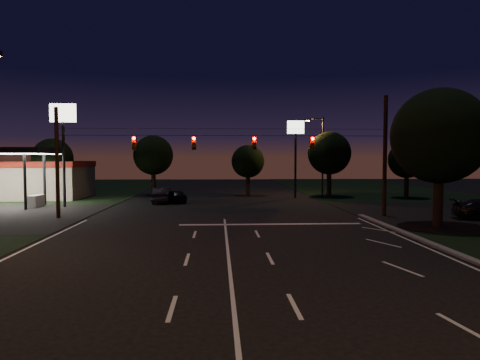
{
  "coord_description": "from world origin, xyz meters",
  "views": [
    {
      "loc": [
        -0.44,
        -16.33,
        4.39
      ],
      "look_at": [
        0.91,
        10.16,
        3.0
      ],
      "focal_mm": 32.0,
      "sensor_mm": 36.0,
      "label": 1
    }
  ],
  "objects": [
    {
      "name": "tree_far_d",
      "position": [
        12.02,
        31.13,
        4.83
      ],
      "size": [
        4.8,
        4.8,
        7.3
      ],
      "color": "black",
      "rests_on": "ground"
    },
    {
      "name": "tree_far_c",
      "position": [
        3.02,
        33.1,
        3.9
      ],
      "size": [
        3.8,
        3.8,
        5.86
      ],
      "color": "black",
      "rests_on": "ground"
    },
    {
      "name": "center_line",
      "position": [
        0.0,
        -6.0,
        0.01
      ],
      "size": [
        0.14,
        40.0,
        0.01
      ],
      "primitive_type": "cube",
      "color": "silver",
      "rests_on": "ground"
    },
    {
      "name": "tree_far_a",
      "position": [
        -17.98,
        30.12,
        4.26
      ],
      "size": [
        4.2,
        4.2,
        6.42
      ],
      "color": "black",
      "rests_on": "ground"
    },
    {
      "name": "utility_pole_right",
      "position": [
        12.0,
        15.0,
        0.0
      ],
      "size": [
        0.3,
        0.3,
        9.0
      ],
      "primitive_type": "cylinder",
      "color": "black",
      "rests_on": "ground"
    },
    {
      "name": "stop_bar",
      "position": [
        3.0,
        11.5,
        0.01
      ],
      "size": [
        12.0,
        0.5,
        0.01
      ],
      "primitive_type": "cube",
      "color": "silver",
      "rests_on": "ground"
    },
    {
      "name": "signal_span",
      "position": [
        -0.0,
        14.96,
        5.5
      ],
      "size": [
        24.0,
        0.4,
        1.56
      ],
      "color": "black",
      "rests_on": "ground"
    },
    {
      "name": "gas_station",
      "position": [
        -21.86,
        30.39,
        2.38
      ],
      "size": [
        14.2,
        16.1,
        5.25
      ],
      "color": "gray",
      "rests_on": "ground"
    },
    {
      "name": "tree_far_e",
      "position": [
        20.02,
        29.11,
        4.11
      ],
      "size": [
        4.0,
        4.0,
        6.18
      ],
      "color": "black",
      "rests_on": "ground"
    },
    {
      "name": "tree_right_near",
      "position": [
        13.53,
        10.17,
        5.68
      ],
      "size": [
        6.0,
        6.0,
        8.76
      ],
      "color": "black",
      "rests_on": "ground"
    },
    {
      "name": "tree_far_b",
      "position": [
        -7.98,
        34.13,
        4.61
      ],
      "size": [
        4.6,
        4.6,
        6.98
      ],
      "color": "black",
      "rests_on": "ground"
    },
    {
      "name": "car_oncoming_a",
      "position": [
        -4.57,
        25.58,
        0.63
      ],
      "size": [
        2.63,
        3.97,
        1.25
      ],
      "primitive_type": "imported",
      "rotation": [
        0.0,
        0.0,
        3.48
      ],
      "color": "black",
      "rests_on": "ground"
    },
    {
      "name": "car_oncoming_b",
      "position": [
        -5.86,
        25.51,
        0.75
      ],
      "size": [
        1.61,
        4.57,
        1.5
      ],
      "primitive_type": "imported",
      "rotation": [
        0.0,
        0.0,
        3.14
      ],
      "color": "black",
      "rests_on": "ground"
    },
    {
      "name": "cross_street_right",
      "position": [
        20.0,
        16.0,
        0.0
      ],
      "size": [
        20.0,
        16.0,
        0.02
      ],
      "primitive_type": "cube",
      "color": "black",
      "rests_on": "ground"
    },
    {
      "name": "street_light_right_far",
      "position": [
        11.24,
        32.0,
        5.24
      ],
      "size": [
        2.2,
        0.35,
        9.0
      ],
      "color": "black",
      "rests_on": "ground"
    },
    {
      "name": "pole_sign_left_near",
      "position": [
        -14.0,
        22.0,
        6.98
      ],
      "size": [
        2.2,
        0.3,
        9.1
      ],
      "color": "black",
      "rests_on": "ground"
    },
    {
      "name": "pole_sign_right",
      "position": [
        8.0,
        30.0,
        6.24
      ],
      "size": [
        1.8,
        0.3,
        8.4
      ],
      "color": "black",
      "rests_on": "ground"
    },
    {
      "name": "ground",
      "position": [
        0.0,
        0.0,
        0.0
      ],
      "size": [
        140.0,
        140.0,
        0.0
      ],
      "primitive_type": "plane",
      "color": "black",
      "rests_on": "ground"
    },
    {
      "name": "utility_pole_left",
      "position": [
        -12.0,
        15.0,
        0.0
      ],
      "size": [
        0.28,
        0.28,
        8.0
      ],
      "primitive_type": "cylinder",
      "color": "black",
      "rests_on": "ground"
    }
  ]
}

